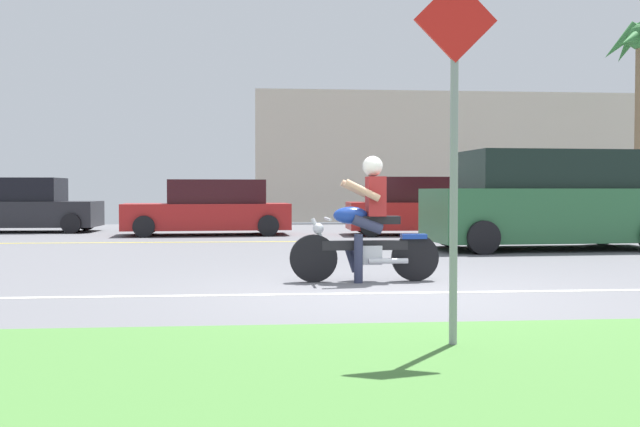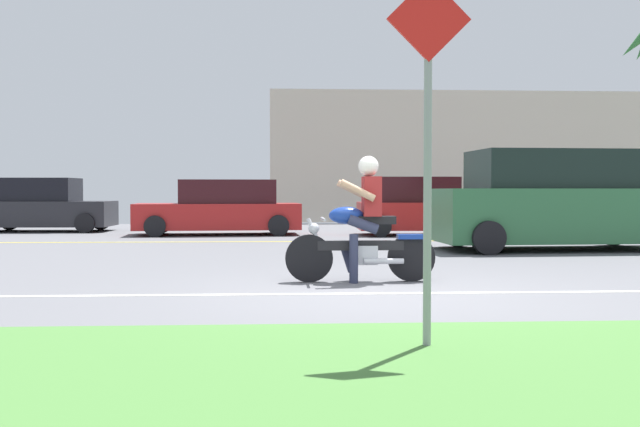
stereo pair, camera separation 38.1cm
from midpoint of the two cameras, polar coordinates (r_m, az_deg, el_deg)
ground at (r=11.56m, az=1.70°, el=-4.27°), size 56.00×30.00×0.04m
grass_median at (r=4.68m, az=12.40°, el=-12.79°), size 56.00×3.80×0.06m
lane_line_near at (r=8.62m, az=4.09°, el=-6.21°), size 50.40×0.12×0.01m
lane_line_far at (r=17.23m, az=-0.57°, el=-2.18°), size 50.40×0.12×0.01m
motorcyclist at (r=9.63m, az=2.49°, el=-1.19°), size 1.98×0.65×1.66m
suv_nearby at (r=15.62m, az=16.79°, el=0.90°), size 5.13×2.44×2.01m
parked_car_0 at (r=22.86m, az=-22.29°, el=0.49°), size 3.88×1.96×1.57m
parked_car_1 at (r=20.00m, az=-9.13°, el=0.35°), size 4.53×2.11×1.49m
parked_car_2 at (r=19.90m, az=6.65°, el=0.43°), size 3.66×1.93×1.56m
parked_car_3 at (r=23.62m, az=15.99°, el=0.56°), size 4.54×1.96×1.53m
street_sign at (r=5.47m, az=8.48°, el=6.70°), size 0.62×0.06×2.76m
building_far at (r=30.81m, az=12.02°, el=4.19°), size 18.44×4.00×5.01m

